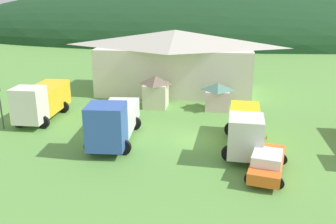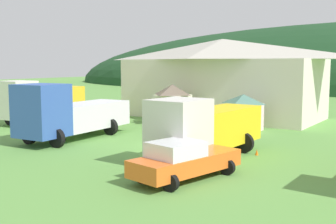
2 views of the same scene
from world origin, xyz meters
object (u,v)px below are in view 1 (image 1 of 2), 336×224
(traffic_light_west, at_px, (0,102))
(heavy_rig_striped, at_px, (41,100))
(box_truck_blue, at_px, (113,121))
(play_shed_pink, at_px, (217,96))
(traffic_cone_near_pickup, at_px, (267,139))
(service_pickup_orange, at_px, (267,162))
(play_shed_cream, at_px, (156,91))
(flatbed_truck_yellow, at_px, (245,128))
(depot_building, at_px, (175,60))

(traffic_light_west, bearing_deg, heavy_rig_striped, 50.39)
(box_truck_blue, bearing_deg, play_shed_pink, 137.21)
(traffic_cone_near_pickup, bearing_deg, service_pickup_orange, -96.93)
(box_truck_blue, distance_m, traffic_light_west, 10.16)
(play_shed_cream, bearing_deg, play_shed_pink, -0.38)
(service_pickup_orange, relative_size, traffic_light_west, 1.43)
(play_shed_pink, bearing_deg, traffic_cone_near_pickup, -61.34)
(flatbed_truck_yellow, distance_m, traffic_cone_near_pickup, 3.41)
(heavy_rig_striped, bearing_deg, service_pickup_orange, 65.58)
(box_truck_blue, bearing_deg, flatbed_truck_yellow, 86.24)
(play_shed_pink, bearing_deg, box_truck_blue, -128.93)
(box_truck_blue, relative_size, service_pickup_orange, 1.58)
(flatbed_truck_yellow, relative_size, traffic_light_west, 2.12)
(heavy_rig_striped, relative_size, traffic_light_west, 1.92)
(traffic_light_west, bearing_deg, service_pickup_orange, -14.80)
(depot_building, bearing_deg, box_truck_blue, -99.98)
(service_pickup_orange, height_order, traffic_cone_near_pickup, service_pickup_orange)
(service_pickup_orange, bearing_deg, play_shed_pink, -154.37)
(service_pickup_orange, bearing_deg, traffic_cone_near_pickup, -174.73)
(heavy_rig_striped, xyz_separation_m, traffic_cone_near_pickup, (19.40, -2.04, -1.81))
(box_truck_blue, bearing_deg, depot_building, 166.15)
(play_shed_cream, height_order, traffic_light_west, traffic_light_west)
(depot_building, distance_m, play_shed_cream, 6.77)
(depot_building, height_order, box_truck_blue, depot_building)
(play_shed_cream, distance_m, play_shed_pink, 6.07)
(heavy_rig_striped, distance_m, service_pickup_orange, 20.40)
(depot_building, relative_size, heavy_rig_striped, 2.52)
(depot_building, xyz_separation_m, heavy_rig_striped, (-10.59, -11.57, -1.79))
(play_shed_pink, distance_m, traffic_cone_near_pickup, 8.32)
(service_pickup_orange, xyz_separation_m, traffic_light_west, (-20.87, 5.51, 1.50))
(traffic_cone_near_pickup, bearing_deg, depot_building, 122.93)
(play_shed_cream, bearing_deg, box_truck_blue, -99.62)
(heavy_rig_striped, height_order, flatbed_truck_yellow, heavy_rig_striped)
(play_shed_pink, xyz_separation_m, traffic_cone_near_pickup, (3.94, -7.20, -1.36))
(traffic_light_west, height_order, traffic_cone_near_pickup, traffic_light_west)
(flatbed_truck_yellow, relative_size, service_pickup_orange, 1.48)
(depot_building, xyz_separation_m, traffic_light_west, (-12.81, -14.25, -1.27))
(traffic_light_west, distance_m, traffic_cone_near_pickup, 21.75)
(service_pickup_orange, bearing_deg, heavy_rig_striped, -101.50)
(box_truck_blue, bearing_deg, heavy_rig_striped, -122.99)
(heavy_rig_striped, height_order, traffic_light_west, traffic_light_west)
(service_pickup_orange, bearing_deg, box_truck_blue, -97.31)
(service_pickup_orange, relative_size, traffic_cone_near_pickup, 8.56)
(depot_building, xyz_separation_m, traffic_cone_near_pickup, (8.81, -13.61, -3.60))
(traffic_cone_near_pickup, bearing_deg, heavy_rig_striped, 174.01)
(flatbed_truck_yellow, bearing_deg, play_shed_cream, -136.72)
(play_shed_pink, relative_size, traffic_cone_near_pickup, 4.19)
(play_shed_cream, relative_size, flatbed_truck_yellow, 0.40)
(play_shed_pink, xyz_separation_m, service_pickup_orange, (3.19, -13.36, -0.53))
(service_pickup_orange, xyz_separation_m, traffic_cone_near_pickup, (0.75, 6.15, -0.83))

